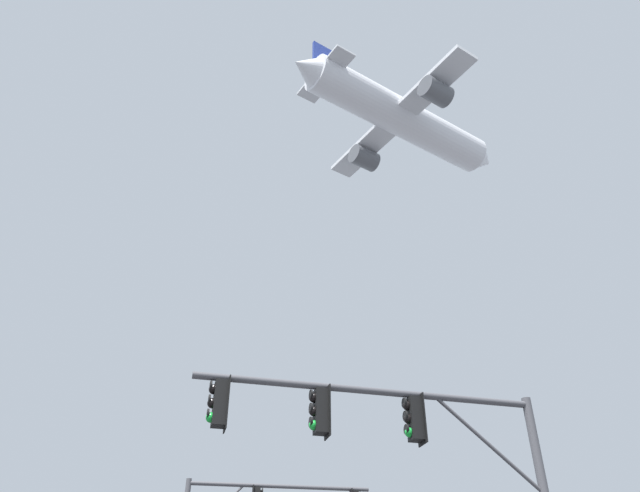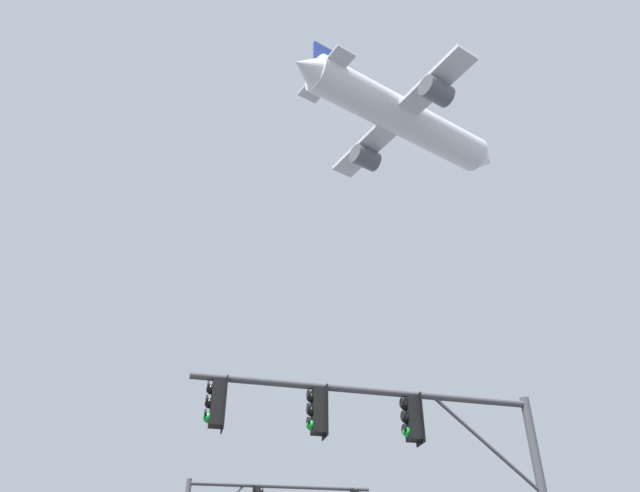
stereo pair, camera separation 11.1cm
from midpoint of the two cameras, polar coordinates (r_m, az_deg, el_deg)
The scene contains 2 objects.
signal_pole_near at distance 12.79m, azimuth 8.18°, elevation -18.52°, with size 7.40×1.57×5.78m.
airplane at distance 50.74m, azimuth 7.98°, elevation 12.14°, with size 19.47×15.03×5.74m.
Camera 2 is at (-0.71, -3.85, 1.35)m, focal length 33.15 mm.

